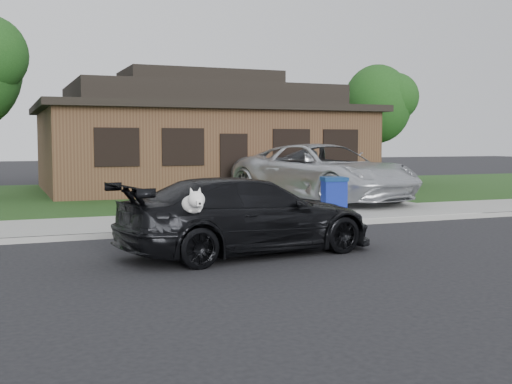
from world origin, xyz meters
name	(u,v)px	position (x,y,z in m)	size (l,w,h in m)	color
ground	(232,263)	(0.00, 0.00, 0.00)	(120.00, 120.00, 0.00)	black
sidewalk	(161,224)	(0.00, 5.00, 0.06)	(60.00, 3.00, 0.12)	gray
curb	(178,232)	(0.00, 3.50, 0.06)	(60.00, 0.12, 0.12)	gray
lawn	(108,197)	(0.00, 13.00, 0.07)	(60.00, 13.00, 0.13)	#193814
driveway	(298,198)	(6.00, 10.00, 0.07)	(4.50, 13.00, 0.14)	gray
sedan	(247,216)	(0.55, 0.73, 0.69)	(4.97, 2.63, 1.38)	black
minivan	(323,173)	(5.88, 7.93, 1.04)	(2.99, 6.48, 1.80)	silver
recycling_bin	(334,197)	(4.26, 4.28, 0.63)	(0.73, 0.73, 1.00)	navy
house	(200,138)	(4.00, 15.00, 2.13)	(12.60, 8.60, 4.65)	#422B1C
tree_1	(381,103)	(12.14, 14.40, 3.71)	(3.15, 3.00, 5.25)	#332114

